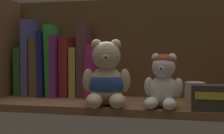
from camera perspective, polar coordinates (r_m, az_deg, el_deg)
The scene contains 16 objects.
shelf_board at distance 99.04cm, azimuth 1.45°, elevation -6.26°, with size 74.36×24.57×2.00cm, color brown.
shelf_back_panel at distance 110.48cm, azimuth 2.90°, elevation 2.58°, with size 76.76×1.20×32.43cm, color brown.
book_0 at distance 118.78cm, azimuth -14.06°, elevation -0.64°, with size 2.26×10.76×15.40cm, color #2E792C.
book_1 at distance 117.39cm, azimuth -12.92°, elevation 1.49°, with size 2.31×11.31×24.22cm, color #5E61B4.
book_2 at distance 116.16cm, azimuth -11.60°, elevation 0.04°, with size 2.87×10.79×18.34cm, color brown.
book_3 at distance 115.02cm, azimuth -10.42°, elevation 0.53°, with size 1.61×12.93×20.36cm, color navy.
book_4 at distance 114.13cm, azimuth -9.45°, elevation 1.05°, with size 1.86×10.87×22.46cm, color green.
book_5 at distance 113.32cm, azimuth -8.40°, elevation 0.17°, with size 1.84×13.46×18.99cm, color purple.
book_6 at distance 112.33cm, azimuth -7.13°, elevation 0.07°, with size 2.76×9.78×18.64cm, color maroon.
book_7 at distance 111.43cm, azimuth -5.77°, elevation -0.79°, with size 2.12×9.06×15.37cm, color gold.
book_8 at distance 110.31cm, azimuth -4.33°, elevation 1.14°, with size 3.02×9.01×22.90cm, color brown.
book_9 at distance 109.53cm, azimuth -2.80°, elevation -0.63°, with size 2.34×13.68×16.16cm, color #BA276E.
teddy_bear_larger at distance 91.36cm, azimuth -0.92°, elevation -2.07°, with size 13.07×13.87×17.33cm.
teddy_bear_smaller at distance 88.97cm, azimuth 8.33°, elevation -2.42°, with size 10.09×10.35×13.70cm.
pillar_candle at distance 95.65cm, azimuth 13.35°, elevation -4.21°, with size 5.37×5.37×6.04cm, color silver.
small_product_box at distance 87.99cm, azimuth 16.55°, elevation -4.80°, with size 11.49×6.28×6.14cm.
Camera 1 is at (21.09, -95.56, 16.24)cm, focal length 56.24 mm.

